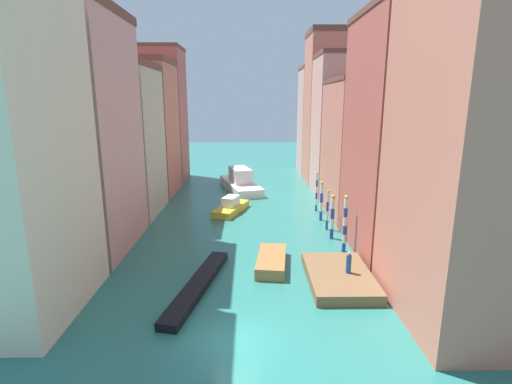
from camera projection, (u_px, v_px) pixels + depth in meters
name	position (u px, v px, depth m)	size (l,w,h in m)	color
ground_plane	(243.00, 212.00, 44.13)	(154.00, 154.00, 0.00)	#28756B
building_left_1	(78.00, 133.00, 31.61)	(7.84, 11.00, 19.74)	tan
building_left_2	(121.00, 140.00, 42.16)	(7.84, 9.42, 16.49)	#BCB299
building_left_3	(145.00, 128.00, 51.65)	(7.84, 9.63, 17.82)	#C6705B
building_left_4	(159.00, 115.00, 60.04)	(7.84, 7.69, 20.48)	#B25147
building_right_0	(486.00, 128.00, 20.47)	(7.84, 10.07, 22.03)	#C6705B
building_right_1	(405.00, 136.00, 31.08)	(7.84, 10.73, 19.39)	#B25147
building_right_2	(364.00, 148.00, 42.18)	(7.84, 11.02, 14.81)	#C6705B
building_right_3	(344.00, 125.00, 51.38)	(7.84, 8.22, 18.52)	tan
building_right_4	(332.00, 108.00, 58.92)	(7.84, 7.96, 22.63)	#C6705B
building_right_5	(322.00, 121.00, 67.25)	(7.84, 7.92, 18.12)	tan
waterfront_dock	(339.00, 277.00, 27.08)	(4.38, 7.08, 0.74)	brown
person_on_dock	(349.00, 263.00, 26.68)	(0.36, 0.36, 1.57)	#234C93
mooring_pole_0	(345.00, 223.00, 32.00)	(0.35, 0.35, 4.92)	#1E479E
mooring_pole_1	(332.00, 216.00, 35.17)	(0.39, 0.39, 4.19)	#1E479E
mooring_pole_2	(327.00, 210.00, 37.66)	(0.27, 0.27, 4.03)	#1E479E
mooring_pole_3	(321.00, 200.00, 40.64)	(0.35, 0.35, 4.26)	#1E479E
mooring_pole_4	(317.00, 191.00, 44.11)	(0.27, 0.27, 4.59)	#1E479E
vaporetto_white	(241.00, 182.00, 54.90)	(6.58, 11.96, 3.17)	white
gondola_black	(198.00, 285.00, 26.08)	(3.47, 10.63, 0.54)	black
motorboat_0	(231.00, 207.00, 43.98)	(4.18, 6.68, 1.85)	gold
motorboat_1	(272.00, 261.00, 29.56)	(2.70, 5.50, 0.88)	olive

